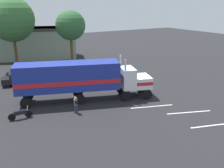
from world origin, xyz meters
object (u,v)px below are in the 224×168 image
object	(u,v)px
person_bystander	(76,104)
tree_right	(70,26)
parked_car	(19,78)
semi_truck	(79,78)
motorcycle	(20,114)
tree_center	(12,19)

from	to	relation	value
person_bystander	tree_right	distance (m)	18.09
parked_car	semi_truck	bearing A→B (deg)	-64.26
semi_truck	person_bystander	xyz separation A→B (m)	(-1.62, -2.82, -1.63)
semi_truck	tree_right	size ratio (longest dim) A/B	1.58
motorcycle	tree_center	xyz separation A→B (m)	(3.39, 18.64, 7.12)
motorcycle	tree_right	size ratio (longest dim) A/B	0.24
parked_car	tree_center	xyz separation A→B (m)	(1.34, 8.20, 6.80)
motorcycle	person_bystander	bearing A→B (deg)	-16.23
person_bystander	tree_right	size ratio (longest dim) A/B	0.18
parked_car	motorcycle	bearing A→B (deg)	-101.12
semi_truck	tree_right	distance (m)	14.55
parked_car	motorcycle	xyz separation A→B (m)	(-2.05, -10.44, -0.33)
semi_truck	tree_center	bearing A→B (deg)	99.89
parked_car	tree_right	distance (m)	11.46
person_bystander	motorcycle	xyz separation A→B (m)	(-4.77, 1.39, -0.41)
tree_center	parked_car	bearing A→B (deg)	-99.30
semi_truck	parked_car	xyz separation A→B (m)	(-4.34, 9.01, -1.72)
semi_truck	tree_right	bearing A→B (deg)	70.84
motorcycle	tree_center	bearing A→B (deg)	79.68
tree_center	tree_right	distance (m)	8.64
person_bystander	tree_center	distance (m)	21.17
semi_truck	motorcycle	world-z (taller)	semi_truck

